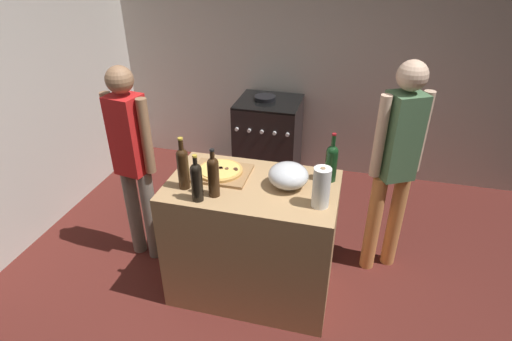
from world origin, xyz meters
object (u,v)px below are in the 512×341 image
Objects in this scene: pizza at (220,170)px; wine_bottle_amber at (183,166)px; wine_bottle_clear at (213,175)px; person_in_red at (396,159)px; wine_bottle_dark at (197,180)px; wine_bottle_green at (331,161)px; paper_towel_roll at (321,187)px; person_in_stripes at (132,157)px; stove at (268,140)px; mixing_bowl at (288,176)px.

pizza is 0.30m from wine_bottle_amber.
person_in_red reaches higher than wine_bottle_clear.
wine_bottle_dark is at bearing -39.98° from wine_bottle_amber.
person_in_red is at bearing 36.27° from wine_bottle_green.
wine_bottle_amber is (-0.87, -0.01, 0.03)m from paper_towel_roll.
pizza is 1.00× the size of wine_bottle_dark.
paper_towel_roll is 1.46m from person_in_stripes.
wine_bottle_green is 1.46m from person_in_stripes.
wine_bottle_amber is 1.14× the size of wine_bottle_dark.
person_in_stripes is at bearing 151.08° from wine_bottle_amber.
wine_bottle_amber reaches higher than stove.
person_in_stripes is (-1.42, 0.29, -0.13)m from paper_towel_roll.
pizza is 0.96× the size of wine_bottle_clear.
pizza is at bearing 84.68° from wine_bottle_dark.
wine_bottle_clear reaches higher than stove.
paper_towel_roll is (0.70, -0.21, 0.10)m from pizza.
person_in_red is (1.88, 0.34, 0.05)m from person_in_stripes.
pizza is 0.48m from mixing_bowl.
wine_bottle_green is at bearing 8.54° from pizza.
person_in_red is at bearing 31.53° from wine_bottle_clear.
wine_bottle_clear is 0.85m from person_in_stripes.
wine_bottle_amber reaches higher than paper_towel_roll.
pizza is at bearing -6.82° from person_in_stripes.
wine_bottle_green is 0.88m from wine_bottle_dark.
paper_towel_roll is 0.81× the size of wine_bottle_clear.
pizza is at bearing 52.50° from wine_bottle_amber.
wine_bottle_amber reaches higher than pizza.
wine_bottle_amber is 0.22× the size of person_in_stripes.
paper_towel_roll is at bearing -11.65° from person_in_stripes.
paper_towel_roll is 0.28× the size of stove.
pizza is 0.74m from paper_towel_roll.
paper_towel_roll is at bearing -95.15° from wine_bottle_green.
wine_bottle_dark is (-0.74, -0.12, 0.01)m from paper_towel_roll.
pizza is at bearing 163.62° from paper_towel_roll.
person_in_stripes reaches higher than wine_bottle_green.
pizza is 1.24m from person_in_red.
stove is (-0.06, 1.82, -0.61)m from wine_bottle_clear.
wine_bottle_dark reaches higher than stove.
person_in_stripes is at bearing 174.03° from mixing_bowl.
paper_towel_roll is at bearing -67.89° from stove.
wine_bottle_amber reaches higher than wine_bottle_clear.
wine_bottle_dark is (-0.03, -0.33, 0.11)m from pizza.
paper_towel_roll is 0.79m from person_in_red.
mixing_bowl is 0.84× the size of wine_bottle_dark.
wine_bottle_dark is at bearing -149.96° from wine_bottle_green.
person_in_red reaches higher than person_in_stripes.
wine_bottle_clear reaches higher than paper_towel_roll.
mixing_bowl is 0.81× the size of wine_bottle_clear.
wine_bottle_amber reaches higher than wine_bottle_green.
person_in_stripes reaches higher than mixing_bowl.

